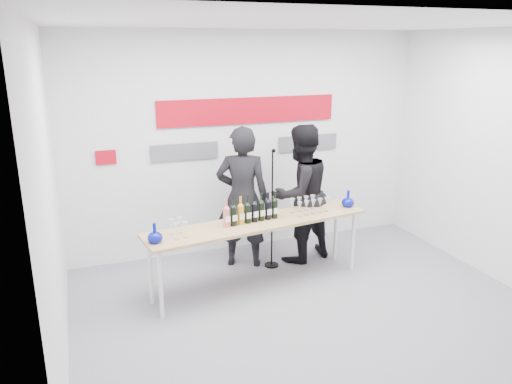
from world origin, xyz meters
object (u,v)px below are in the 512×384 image
(presenter_right, at_px, (300,194))
(mic_stand, at_px, (272,232))
(tasting_table, at_px, (259,226))
(presenter_left, at_px, (242,197))

(presenter_right, relative_size, mic_stand, 1.16)
(tasting_table, bearing_deg, presenter_left, 80.40)
(tasting_table, height_order, mic_stand, mic_stand)
(tasting_table, distance_m, presenter_left, 0.67)
(tasting_table, distance_m, presenter_right, 0.97)
(tasting_table, bearing_deg, presenter_right, 26.93)
(presenter_left, distance_m, mic_stand, 0.59)
(mic_stand, bearing_deg, presenter_right, 7.11)
(tasting_table, relative_size, mic_stand, 1.76)
(tasting_table, relative_size, presenter_left, 1.50)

